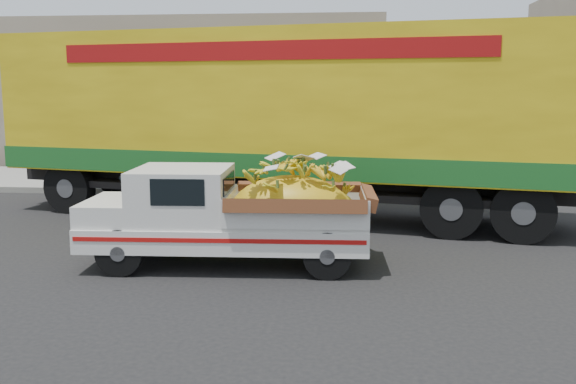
# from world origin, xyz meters

# --- Properties ---
(ground) EXTENTS (100.00, 100.00, 0.00)m
(ground) POSITION_xyz_m (0.00, 0.00, 0.00)
(ground) COLOR black
(ground) RESTS_ON ground
(curb) EXTENTS (60.00, 0.25, 0.15)m
(curb) POSITION_xyz_m (0.00, 6.75, 0.07)
(curb) COLOR gray
(curb) RESTS_ON ground
(sidewalk) EXTENTS (60.00, 4.00, 0.14)m
(sidewalk) POSITION_xyz_m (0.00, 8.85, 0.07)
(sidewalk) COLOR gray
(sidewalk) RESTS_ON ground
(building_left) EXTENTS (18.00, 6.00, 5.00)m
(building_left) POSITION_xyz_m (-8.00, 14.75, 2.50)
(building_left) COLOR gray
(building_left) RESTS_ON ground
(pickup_truck) EXTENTS (4.30, 1.76, 1.48)m
(pickup_truck) POSITION_xyz_m (-1.51, 0.50, 0.80)
(pickup_truck) COLOR black
(pickup_truck) RESTS_ON ground
(semi_trailer) EXTENTS (12.09, 4.84, 3.80)m
(semi_trailer) POSITION_xyz_m (-1.39, 4.29, 2.12)
(semi_trailer) COLOR black
(semi_trailer) RESTS_ON ground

